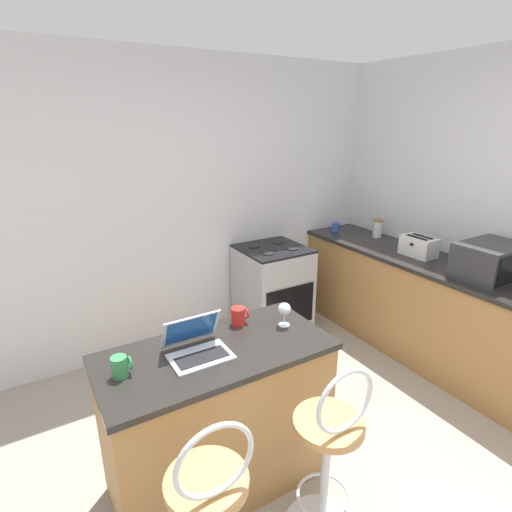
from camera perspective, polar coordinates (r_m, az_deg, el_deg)
name	(u,v)px	position (r m, az deg, el deg)	size (l,w,h in m)	color
wall_back	(173,209)	(3.63, -11.84, 6.56)	(12.00, 0.06, 2.60)	silver
breakfast_bar	(219,418)	(2.45, -5.34, -22.07)	(1.24, 0.60, 0.90)	#9E703D
counter_right	(435,313)	(3.86, 24.20, -7.37)	(0.63, 2.91, 0.90)	#9E703D
bar_stool_far	(329,459)	(2.19, 10.34, -26.62)	(0.40, 0.40, 1.05)	silver
laptop	(196,344)	(2.14, -8.51, -12.38)	(0.31, 0.27, 0.20)	#B7BABF
microwave	(490,261)	(3.51, 30.48, -0.63)	(0.50, 0.37, 0.27)	#2D2D30
toaster	(419,246)	(3.82, 22.22, 1.29)	(0.20, 0.30, 0.18)	silver
stove_range	(272,291)	(3.95, 2.36, -5.05)	(0.61, 0.61, 0.91)	#9EA3A8
mug_blue	(336,227)	(4.42, 11.29, 4.11)	(0.09, 0.08, 0.10)	#2D51AD
storage_jar	(378,228)	(4.30, 16.98, 3.83)	(0.10, 0.10, 0.18)	silver
wine_glass_tall	(284,310)	(2.36, 4.09, -7.69)	(0.08, 0.08, 0.14)	silver
mug_green	(120,366)	(2.05, -18.81, -14.70)	(0.09, 0.07, 0.10)	#338447
mug_red	(239,316)	(2.39, -2.50, -8.55)	(0.10, 0.08, 0.10)	red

